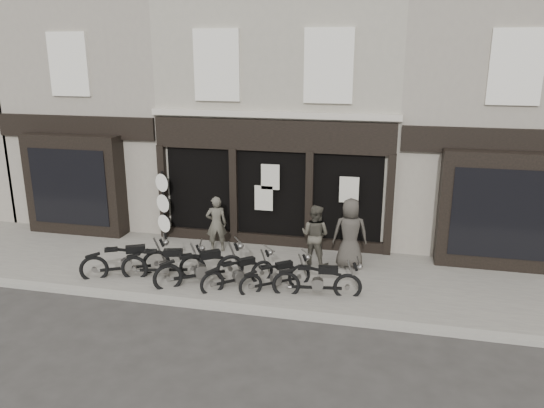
% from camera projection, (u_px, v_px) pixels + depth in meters
% --- Properties ---
extents(ground_plane, '(90.00, 90.00, 0.00)m').
position_uv_depth(ground_plane, '(245.00, 288.00, 13.47)').
color(ground_plane, '#2D2B28').
rests_on(ground_plane, ground).
extents(pavement, '(30.00, 4.20, 0.12)m').
position_uv_depth(pavement, '(254.00, 272.00, 14.30)').
color(pavement, '#69635D').
rests_on(pavement, ground_plane).
extents(kerb, '(30.00, 0.25, 0.13)m').
position_uv_depth(kerb, '(230.00, 308.00, 12.28)').
color(kerb, gray).
rests_on(kerb, ground_plane).
extents(central_building, '(7.30, 6.22, 8.34)m').
position_uv_depth(central_building, '(292.00, 104.00, 17.91)').
color(central_building, '#A1998A').
rests_on(central_building, ground).
extents(neighbour_left, '(5.60, 6.73, 8.34)m').
position_uv_depth(neighbour_left, '(120.00, 101.00, 19.25)').
color(neighbour_left, gray).
rests_on(neighbour_left, ground).
extents(neighbour_right, '(5.60, 6.73, 8.34)m').
position_uv_depth(neighbour_right, '(491.00, 109.00, 16.48)').
color(neighbour_right, gray).
rests_on(neighbour_right, ground).
extents(motorcycle_0, '(2.13, 1.34, 1.11)m').
position_uv_depth(motorcycle_0, '(127.00, 264.00, 13.86)').
color(motorcycle_0, black).
rests_on(motorcycle_0, ground).
extents(motorcycle_1, '(2.17, 0.86, 1.06)m').
position_uv_depth(motorcycle_1, '(165.00, 266.00, 13.77)').
color(motorcycle_1, black).
rests_on(motorcycle_1, ground).
extents(motorcycle_2, '(2.07, 1.59, 1.13)m').
position_uv_depth(motorcycle_2, '(201.00, 270.00, 13.41)').
color(motorcycle_2, black).
rests_on(motorcycle_2, ground).
extents(motorcycle_3, '(1.64, 1.55, 0.97)m').
position_uv_depth(motorcycle_3, '(239.00, 275.00, 13.26)').
color(motorcycle_3, black).
rests_on(motorcycle_3, ground).
extents(motorcycle_4, '(1.66, 1.39, 0.93)m').
position_uv_depth(motorcycle_4, '(276.00, 278.00, 13.11)').
color(motorcycle_4, black).
rests_on(motorcycle_4, ground).
extents(motorcycle_5, '(2.16, 0.63, 1.04)m').
position_uv_depth(motorcycle_5, '(318.00, 283.00, 12.74)').
color(motorcycle_5, black).
rests_on(motorcycle_5, ground).
extents(man_left, '(0.71, 0.59, 1.66)m').
position_uv_depth(man_left, '(216.00, 224.00, 15.42)').
color(man_left, '#4E4B40').
rests_on(man_left, pavement).
extents(man_centre, '(0.98, 0.86, 1.69)m').
position_uv_depth(man_centre, '(315.00, 235.00, 14.44)').
color(man_centre, '#474339').
rests_on(man_centre, pavement).
extents(man_right, '(1.01, 0.74, 1.91)m').
position_uv_depth(man_right, '(350.00, 233.00, 14.24)').
color(man_right, '#39352F').
rests_on(man_right, pavement).
extents(advert_sign_post, '(0.53, 0.36, 2.30)m').
position_uv_depth(advert_sign_post, '(164.00, 209.00, 16.30)').
color(advert_sign_post, black).
rests_on(advert_sign_post, ground).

